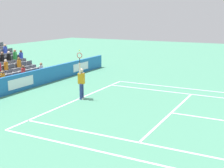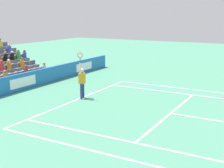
# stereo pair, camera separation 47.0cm
# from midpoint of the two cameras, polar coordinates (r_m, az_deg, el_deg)

# --- Properties ---
(line_baseline) EXTENTS (10.97, 0.10, 0.01)m
(line_baseline) POSITION_cam_midpoint_polar(r_m,az_deg,el_deg) (17.97, -6.98, -2.77)
(line_baseline) COLOR white
(line_baseline) RESTS_ON ground
(line_service) EXTENTS (8.23, 0.10, 0.01)m
(line_service) POSITION_cam_midpoint_polar(r_m,az_deg,el_deg) (15.65, 9.94, -5.21)
(line_service) COLOR white
(line_service) RESTS_ON ground
(line_singles_sideline_left) EXTENTS (0.10, 11.89, 0.01)m
(line_singles_sideline_left) POSITION_cam_midpoint_polar(r_m,az_deg,el_deg) (11.86, 5.89, -11.01)
(line_singles_sideline_left) COLOR white
(line_singles_sideline_left) RESTS_ON ground
(line_singles_sideline_right) EXTENTS (0.10, 11.89, 0.01)m
(line_singles_sideline_right) POSITION_cam_midpoint_polar(r_m,az_deg,el_deg) (19.37, 14.94, -1.98)
(line_singles_sideline_right) COLOR white
(line_singles_sideline_right) RESTS_ON ground
(line_doubles_sideline_left) EXTENTS (0.10, 11.89, 0.01)m
(line_doubles_sideline_left) POSITION_cam_midpoint_polar(r_m,az_deg,el_deg) (10.71, 3.10, -13.66)
(line_doubles_sideline_left) COLOR white
(line_doubles_sideline_left) RESTS_ON ground
(line_doubles_sideline_right) EXTENTS (0.10, 11.89, 0.01)m
(line_doubles_sideline_right) POSITION_cam_midpoint_polar(r_m,az_deg,el_deg) (20.68, 15.78, -1.12)
(line_doubles_sideline_right) COLOR white
(line_doubles_sideline_right) RESTS_ON ground
(line_centre_mark) EXTENTS (0.10, 0.20, 0.01)m
(line_centre_mark) POSITION_cam_midpoint_polar(r_m,az_deg,el_deg) (17.92, -6.72, -2.81)
(line_centre_mark) COLOR white
(line_centre_mark) RESTS_ON ground
(sponsor_barrier) EXTENTS (20.68, 0.22, 1.10)m
(sponsor_barrier) POSITION_cam_midpoint_polar(r_m,az_deg,el_deg) (20.58, -17.13, 0.29)
(sponsor_barrier) COLOR #1E66AD
(sponsor_barrier) RESTS_ON ground
(tennis_player) EXTENTS (0.54, 0.41, 2.85)m
(tennis_player) POSITION_cam_midpoint_polar(r_m,az_deg,el_deg) (17.77, -6.38, 0.35)
(tennis_player) COLOR navy
(tennis_player) RESTS_ON ground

